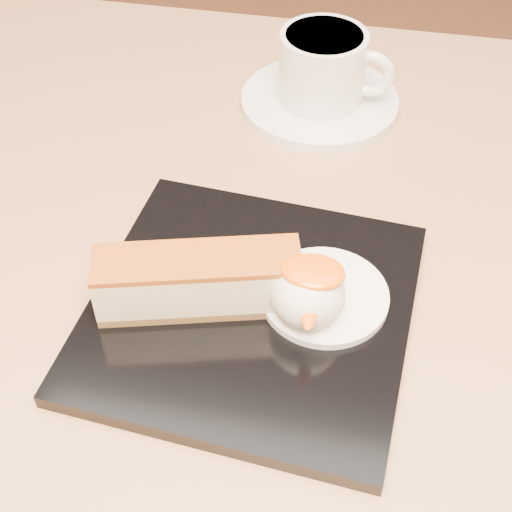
% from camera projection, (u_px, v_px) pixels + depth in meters
% --- Properties ---
extents(table, '(0.80, 0.80, 0.72)m').
position_uv_depth(table, '(261.00, 400.00, 0.64)').
color(table, black).
rests_on(table, ground).
extents(dessert_plate, '(0.24, 0.24, 0.01)m').
position_uv_depth(dessert_plate, '(251.00, 309.00, 0.50)').
color(dessert_plate, black).
rests_on(dessert_plate, table).
extents(cheesecake, '(0.14, 0.07, 0.04)m').
position_uv_depth(cheesecake, '(198.00, 281.00, 0.48)').
color(cheesecake, brown).
rests_on(cheesecake, dessert_plate).
extents(cream_smear, '(0.09, 0.09, 0.01)m').
position_uv_depth(cream_smear, '(325.00, 296.00, 0.50)').
color(cream_smear, white).
rests_on(cream_smear, dessert_plate).
extents(ice_cream_scoop, '(0.05, 0.05, 0.05)m').
position_uv_depth(ice_cream_scoop, '(308.00, 294.00, 0.47)').
color(ice_cream_scoop, white).
rests_on(ice_cream_scoop, cream_smear).
extents(mango_sauce, '(0.04, 0.03, 0.01)m').
position_uv_depth(mango_sauce, '(313.00, 272.00, 0.46)').
color(mango_sauce, '#FE6008').
rests_on(mango_sauce, ice_cream_scoop).
extents(mint_sprig, '(0.04, 0.03, 0.00)m').
position_uv_depth(mint_sprig, '(289.00, 260.00, 0.52)').
color(mint_sprig, '#2A802B').
rests_on(mint_sprig, cream_smear).
extents(saucer, '(0.15, 0.15, 0.01)m').
position_uv_depth(saucer, '(320.00, 101.00, 0.68)').
color(saucer, white).
rests_on(saucer, table).
extents(coffee_cup, '(0.11, 0.08, 0.06)m').
position_uv_depth(coffee_cup, '(324.00, 66.00, 0.65)').
color(coffee_cup, white).
rests_on(coffee_cup, saucer).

